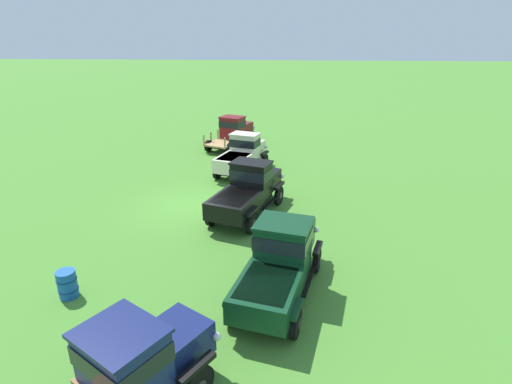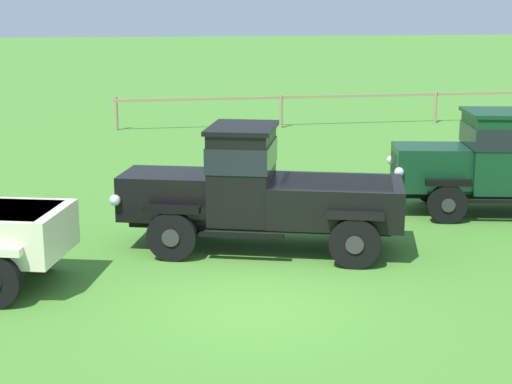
% 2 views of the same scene
% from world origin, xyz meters
% --- Properties ---
extents(ground_plane, '(240.00, 240.00, 0.00)m').
position_xyz_m(ground_plane, '(0.00, 0.00, 0.00)').
color(ground_plane, '#47842D').
extents(vintage_truck_foreground_near, '(4.96, 3.17, 2.15)m').
position_xyz_m(vintage_truck_foreground_near, '(-10.94, 0.52, 1.11)').
color(vintage_truck_foreground_near, black).
rests_on(vintage_truck_foreground_near, ground).
extents(vintage_truck_second_in_line, '(4.78, 2.92, 2.21)m').
position_xyz_m(vintage_truck_second_in_line, '(-5.09, 1.81, 1.09)').
color(vintage_truck_second_in_line, black).
rests_on(vintage_truck_second_in_line, ground).
extents(vintage_truck_midrow_center, '(5.40, 3.21, 2.29)m').
position_xyz_m(vintage_truck_midrow_center, '(0.57, 2.71, 1.12)').
color(vintage_truck_midrow_center, black).
rests_on(vintage_truck_midrow_center, ground).
extents(vintage_truck_far_side, '(5.35, 2.85, 2.23)m').
position_xyz_m(vintage_truck_far_side, '(6.31, 4.28, 1.12)').
color(vintage_truck_far_side, black).
rests_on(vintage_truck_far_side, ground).
extents(vintage_truck_back_of_row, '(4.98, 3.89, 2.20)m').
position_xyz_m(vintage_truck_back_of_row, '(10.87, 1.40, 1.17)').
color(vintage_truck_back_of_row, black).
rests_on(vintage_truck_back_of_row, ground).
extents(oil_drum_beside_row, '(0.59, 0.59, 0.87)m').
position_xyz_m(oil_drum_beside_row, '(7.13, -2.08, 0.44)').
color(oil_drum_beside_row, '#1951B2').
rests_on(oil_drum_beside_row, ground).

